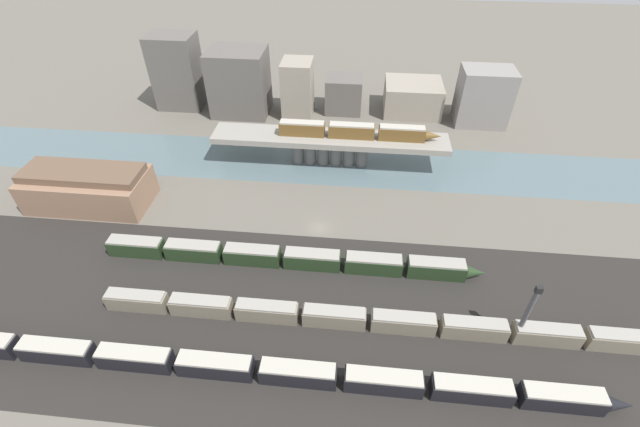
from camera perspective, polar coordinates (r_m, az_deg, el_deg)
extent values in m
plane|color=#666056|center=(94.30, -0.06, -1.92)|extent=(400.00, 400.00, 0.00)
cube|color=#282623|center=(78.23, -1.88, -13.69)|extent=(280.00, 42.00, 0.01)
cube|color=slate|center=(114.91, 1.25, 6.75)|extent=(320.00, 20.28, 0.01)
cube|color=gray|center=(111.01, 1.30, 9.95)|extent=(60.35, 9.03, 1.51)
cylinder|color=slate|center=(113.95, -3.01, 8.38)|extent=(3.04, 3.04, 6.67)
cylinder|color=slate|center=(113.54, -1.30, 8.30)|extent=(3.04, 3.04, 6.67)
cylinder|color=slate|center=(113.23, 0.41, 8.21)|extent=(3.04, 3.04, 6.67)
cylinder|color=slate|center=(113.02, 2.14, 8.11)|extent=(3.04, 3.04, 6.67)
cylinder|color=slate|center=(112.91, 3.86, 8.01)|extent=(3.04, 3.04, 6.67)
cylinder|color=slate|center=(112.90, 5.59, 7.90)|extent=(3.04, 3.04, 6.67)
cube|color=brown|center=(110.52, -2.40, 11.20)|extent=(11.52, 2.72, 3.25)
cube|color=#B7B2A3|center=(109.65, -2.43, 12.04)|extent=(11.06, 2.50, 0.40)
cube|color=brown|center=(109.62, 4.22, 10.87)|extent=(11.52, 2.72, 3.25)
cube|color=#B7B2A3|center=(108.74, 4.26, 11.71)|extent=(11.06, 2.50, 0.40)
cube|color=brown|center=(110.15, 10.84, 10.39)|extent=(11.52, 2.72, 3.25)
cube|color=#B7B2A3|center=(109.28, 10.96, 11.22)|extent=(11.06, 2.50, 0.40)
cone|color=brown|center=(111.27, 14.86, 9.96)|extent=(4.03, 2.45, 2.45)
cube|color=black|center=(84.02, -31.62, -15.41)|extent=(11.97, 2.91, 3.16)
cube|color=#B7B2A3|center=(82.73, -32.05, -14.68)|extent=(11.49, 2.68, 0.40)
cube|color=black|center=(77.62, -23.42, -17.36)|extent=(11.97, 2.91, 3.16)
cube|color=#B7B2A3|center=(76.22, -23.77, -16.62)|extent=(11.49, 2.68, 0.40)
cube|color=black|center=(73.02, -13.77, -19.19)|extent=(11.97, 2.91, 3.16)
cube|color=#B7B2A3|center=(71.53, -14.00, -18.45)|extent=(11.49, 2.68, 0.40)
cube|color=black|center=(70.59, -2.94, -20.60)|extent=(11.97, 2.91, 3.16)
cube|color=#B7B2A3|center=(69.04, -2.99, -19.87)|extent=(11.49, 2.68, 0.40)
cube|color=black|center=(70.54, 8.44, -21.34)|extent=(11.97, 2.91, 3.16)
cube|color=#B7B2A3|center=(69.00, 8.59, -20.63)|extent=(11.49, 2.68, 0.40)
cube|color=black|center=(72.88, 19.51, -21.33)|extent=(11.97, 2.91, 3.16)
cube|color=#B7B2A3|center=(71.39, 19.84, -20.63)|extent=(11.49, 2.68, 0.40)
cube|color=black|center=(77.40, 29.54, -20.69)|extent=(11.97, 2.91, 3.16)
cube|color=#B7B2A3|center=(76.00, 29.99, -19.99)|extent=(11.49, 2.68, 0.40)
cone|color=black|center=(81.24, 34.99, -20.15)|extent=(4.19, 2.62, 2.62)
cube|color=gray|center=(84.96, -23.19, -10.71)|extent=(10.92, 2.68, 3.20)
cube|color=#9E998E|center=(83.66, -23.51, -9.92)|extent=(10.48, 2.46, 0.40)
cube|color=gray|center=(80.43, -15.55, -11.87)|extent=(10.92, 2.68, 3.20)
cube|color=#9E998E|center=(79.06, -15.78, -11.06)|extent=(10.48, 2.46, 0.40)
cube|color=gray|center=(77.46, -7.09, -12.90)|extent=(10.92, 2.68, 3.20)
cube|color=#9E998E|center=(76.04, -7.20, -12.08)|extent=(10.48, 2.46, 0.40)
cube|color=gray|center=(76.24, 1.90, -13.70)|extent=(10.92, 2.68, 3.20)
cube|color=#9E998E|center=(74.79, 1.93, -12.88)|extent=(10.48, 2.46, 0.40)
cube|color=gray|center=(76.84, 11.01, -14.17)|extent=(10.92, 2.68, 3.20)
cube|color=#9E998E|center=(75.40, 11.18, -13.37)|extent=(10.48, 2.46, 0.40)
cube|color=gray|center=(79.22, 19.80, -14.30)|extent=(10.92, 2.68, 3.20)
cube|color=#9E998E|center=(77.83, 20.10, -13.52)|extent=(10.48, 2.46, 0.40)
cube|color=gray|center=(83.23, 27.91, -14.14)|extent=(10.92, 2.68, 3.20)
cube|color=#9E998E|center=(81.91, 28.30, -13.37)|extent=(10.48, 2.46, 0.40)
cube|color=gray|center=(88.66, 35.13, -13.76)|extent=(10.92, 2.68, 3.20)
cube|color=#9E998E|center=(87.42, 35.58, -13.03)|extent=(10.48, 2.46, 0.40)
cube|color=#23381E|center=(95.20, -23.28, -4.16)|extent=(11.13, 3.13, 3.31)
cube|color=#9E998E|center=(94.02, -23.57, -3.34)|extent=(10.68, 2.88, 0.40)
cube|color=#23381E|center=(90.33, -16.48, -4.87)|extent=(11.13, 3.13, 3.31)
cube|color=#9E998E|center=(89.08, -16.70, -4.03)|extent=(10.68, 2.88, 0.40)
cube|color=#23381E|center=(86.86, -9.00, -5.58)|extent=(11.13, 3.13, 3.31)
cube|color=#9E998E|center=(85.56, -9.13, -4.71)|extent=(10.68, 2.88, 0.40)
cube|color=#23381E|center=(84.98, -1.04, -6.23)|extent=(11.13, 3.13, 3.31)
cube|color=#9E998E|center=(83.65, -1.06, -5.35)|extent=(10.68, 2.88, 0.40)
cube|color=#23381E|center=(84.79, 7.14, -6.76)|extent=(11.13, 3.13, 3.31)
cube|color=#9E998E|center=(83.46, 7.24, -5.89)|extent=(10.68, 2.88, 0.40)
cube|color=#23381E|center=(86.30, 15.20, -7.16)|extent=(11.13, 3.13, 3.31)
cube|color=#9E998E|center=(84.99, 15.42, -6.31)|extent=(10.68, 2.88, 0.40)
cone|color=#23381E|center=(88.18, 20.02, -7.41)|extent=(3.90, 2.82, 2.82)
cube|color=#937056|center=(112.33, -28.45, 2.83)|extent=(27.25, 12.73, 7.66)
cube|color=brown|center=(109.94, -29.20, 4.76)|extent=(26.71, 8.91, 1.68)
cylinder|color=#4C4C51|center=(78.24, 25.71, -12.28)|extent=(0.80, 0.80, 11.99)
cube|color=black|center=(73.57, 27.16, -9.06)|extent=(1.00, 0.70, 1.20)
cube|color=#605B56|center=(147.38, -18.51, 17.49)|extent=(13.83, 10.47, 22.43)
cube|color=#605B56|center=(139.05, -10.70, 16.82)|extent=(17.03, 13.70, 19.47)
cube|color=gray|center=(135.37, -3.00, 16.25)|extent=(8.97, 10.13, 17.10)
cube|color=#605B56|center=(139.49, 3.20, 15.59)|extent=(11.19, 9.66, 10.91)
cube|color=gray|center=(142.13, 12.22, 14.91)|extent=(17.45, 14.71, 9.41)
cube|color=gray|center=(139.50, 20.96, 14.33)|extent=(14.90, 10.57, 16.57)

